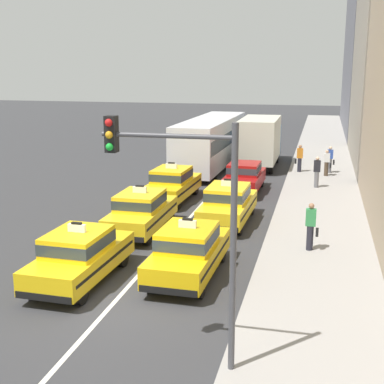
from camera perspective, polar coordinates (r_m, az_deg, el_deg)
The scene contains 18 objects.
ground_plane at distance 15.77m, azimuth -8.33°, elevation -11.59°, with size 160.00×160.00×0.00m, color #353538.
lane_stripe_left_right at distance 34.31m, azimuth 4.13°, elevation 2.19°, with size 0.14×80.00×0.01m, color silver.
sidewalk_curb at distance 28.97m, azimuth 13.45°, elevation -0.09°, with size 4.00×90.00×0.15m, color #9E9993.
taxi_left_nearest at distance 17.10m, azimuth -11.80°, elevation -6.54°, with size 1.95×4.61×1.96m.
taxi_left_second at distance 21.76m, azimuth -5.41°, elevation -2.00°, with size 1.82×4.56×1.96m.
taxi_left_third at distance 26.67m, azimuth -2.11°, elevation 0.91°, with size 1.97×4.62×1.96m.
bus_left_fourth at distance 35.22m, azimuth 2.02°, elevation 5.49°, with size 2.81×11.26×3.22m.
sedan_left_fifth at distance 43.83m, azimuth 4.19°, elevation 5.73°, with size 1.98×4.38×1.58m.
taxi_right_nearest at distance 17.15m, azimuth -0.38°, elevation -6.19°, with size 1.91×4.60×1.96m.
taxi_right_second at distance 22.88m, azimuth 3.83°, elevation -1.21°, with size 1.93×4.61×1.96m.
sedan_right_third at distance 28.68m, azimuth 5.55°, elevation 1.67°, with size 1.84×4.33×1.58m.
box_truck_right_fourth at distance 36.03m, azimuth 7.30°, elevation 5.51°, with size 2.31×6.97×3.27m.
pedestrian_near_crosswalk at distance 33.90m, azimuth 11.32°, elevation 3.52°, with size 0.47×0.24×1.68m.
pedestrian_mid_block at distance 19.57m, azimuth 12.47°, elevation -3.60°, with size 0.47×0.24×1.73m.
pedestrian_by_storefront at distance 29.69m, azimuth 13.08°, elevation 2.10°, with size 0.36×0.24×1.69m.
pedestrian_trailing at distance 34.01m, azimuth 14.41°, elevation 3.35°, with size 0.47×0.24×1.63m.
pedestrian_far_corner at distance 33.01m, azimuth 14.08°, elevation 3.01°, with size 0.47×0.24×1.56m.
traffic_light_pole at distance 11.12m, azimuth -0.45°, elevation -1.16°, with size 2.87×0.33×5.58m.
Camera 1 is at (5.50, -13.22, 6.60)m, focal length 50.37 mm.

